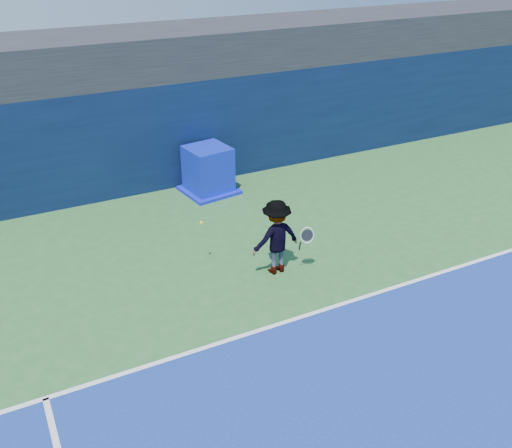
% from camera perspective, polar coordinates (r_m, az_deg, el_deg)
% --- Properties ---
extents(ground, '(80.00, 80.00, 0.00)m').
position_cam_1_polar(ground, '(9.64, 15.27, -18.32)').
color(ground, '#2E652D').
rests_on(ground, ground).
extents(baseline, '(24.00, 0.10, 0.01)m').
position_cam_1_polar(baseline, '(11.38, 5.41, -8.97)').
color(baseline, white).
rests_on(baseline, ground).
extents(stadium_band, '(36.00, 3.00, 1.20)m').
position_cam_1_polar(stadium_band, '(17.20, -9.64, 16.68)').
color(stadium_band, '#222227').
rests_on(stadium_band, back_wall_assembly).
extents(back_wall_assembly, '(36.00, 1.03, 3.00)m').
position_cam_1_polar(back_wall_assembly, '(16.80, -8.01, 9.11)').
color(back_wall_assembly, '#091635').
rests_on(back_wall_assembly, ground).
extents(equipment_cart, '(1.58, 1.58, 1.34)m').
position_cam_1_polar(equipment_cart, '(16.22, -4.80, 5.23)').
color(equipment_cart, '#0D1DB9').
rests_on(equipment_cart, ground).
extents(tennis_player, '(1.31, 0.73, 1.70)m').
position_cam_1_polar(tennis_player, '(12.23, 2.04, -1.32)').
color(tennis_player, white).
rests_on(tennis_player, ground).
extents(tennis_ball, '(0.07, 0.07, 0.07)m').
position_cam_1_polar(tennis_ball, '(12.43, -5.49, 0.13)').
color(tennis_ball, yellow).
rests_on(tennis_ball, ground).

